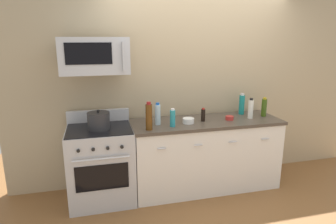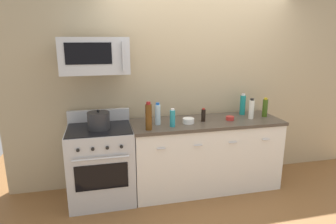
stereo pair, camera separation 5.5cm
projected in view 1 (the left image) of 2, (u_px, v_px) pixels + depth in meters
ground_plane at (204, 186)px, 3.91m from camera, size 6.01×6.01×0.00m
back_wall at (196, 82)px, 3.96m from camera, size 5.01×0.10×2.70m
counter_unit at (205, 154)px, 3.80m from camera, size 1.92×0.66×0.92m
range_oven at (101, 164)px, 3.48m from camera, size 0.76×0.69×1.07m
microwave at (95, 56)px, 3.21m from camera, size 0.74×0.44×0.40m
bottle_soy_sauce_dark at (203, 115)px, 3.63m from camera, size 0.05×0.05×0.17m
bottle_sparkling_teal at (242, 104)px, 3.96m from camera, size 0.08×0.08×0.29m
bottle_vinegar_white at (251, 109)px, 3.76m from camera, size 0.07×0.07×0.27m
bottle_wine_amber at (149, 117)px, 3.27m from camera, size 0.08×0.08×0.33m
bottle_dish_soap at (173, 118)px, 3.40m from camera, size 0.06×0.06×0.22m
bottle_olive_oil at (264, 107)px, 3.86m from camera, size 0.07×0.07×0.26m
bottle_water_clear at (158, 114)px, 3.48m from camera, size 0.07×0.07×0.27m
bowl_red_small at (230, 118)px, 3.71m from camera, size 0.10×0.10×0.05m
bowl_white_ceramic at (188, 121)px, 3.56m from camera, size 0.14×0.14×0.06m
stockpot at (99, 121)px, 3.29m from camera, size 0.25×0.25×0.23m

